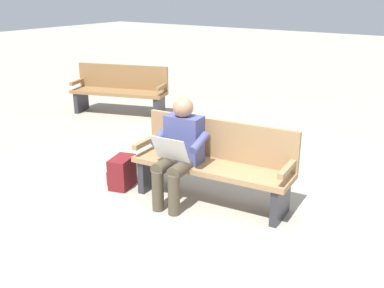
{
  "coord_description": "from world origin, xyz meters",
  "views": [
    {
      "loc": [
        -2.39,
        3.86,
        2.28
      ],
      "look_at": [
        0.15,
        0.15,
        0.7
      ],
      "focal_mm": 41.92,
      "sensor_mm": 36.0,
      "label": 1
    }
  ],
  "objects_px": {
    "bench_near": "(214,162)",
    "bench_far": "(120,89)",
    "person_seated": "(179,149)",
    "backpack": "(122,172)"
  },
  "relations": [
    {
      "from": "bench_near",
      "to": "bench_far",
      "type": "height_order",
      "value": "same"
    },
    {
      "from": "person_seated",
      "to": "bench_far",
      "type": "height_order",
      "value": "person_seated"
    },
    {
      "from": "bench_near",
      "to": "backpack",
      "type": "xyz_separation_m",
      "value": [
        1.09,
        0.33,
        -0.28
      ]
    },
    {
      "from": "person_seated",
      "to": "backpack",
      "type": "height_order",
      "value": "person_seated"
    },
    {
      "from": "person_seated",
      "to": "bench_far",
      "type": "relative_size",
      "value": 0.63
    },
    {
      "from": "backpack",
      "to": "bench_far",
      "type": "xyz_separation_m",
      "value": [
        2.3,
        -2.47,
        0.28
      ]
    },
    {
      "from": "bench_near",
      "to": "bench_far",
      "type": "distance_m",
      "value": 4.01
    },
    {
      "from": "bench_near",
      "to": "backpack",
      "type": "bearing_deg",
      "value": 11.25
    },
    {
      "from": "bench_near",
      "to": "person_seated",
      "type": "height_order",
      "value": "person_seated"
    },
    {
      "from": "backpack",
      "to": "bench_far",
      "type": "bearing_deg",
      "value": -46.95
    }
  ]
}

